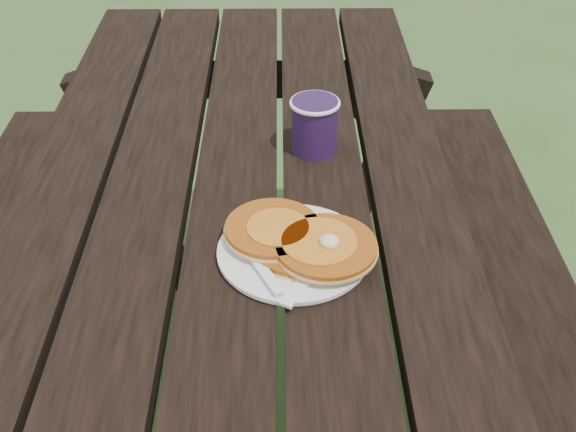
{
  "coord_description": "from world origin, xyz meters",
  "views": [
    {
      "loc": [
        0.08,
        -0.93,
        1.45
      ],
      "look_at": [
        0.09,
        -0.07,
        0.8
      ],
      "focal_mm": 45.0,
      "sensor_mm": 36.0,
      "label": 1
    }
  ],
  "objects_px": {
    "plate": "(294,252)",
    "coffee_cup": "(314,122)",
    "picnic_table": "(242,373)",
    "pancake_stack": "(301,240)"
  },
  "relations": [
    {
      "from": "plate",
      "to": "coffee_cup",
      "type": "bearing_deg",
      "value": 82.02
    },
    {
      "from": "picnic_table",
      "to": "plate",
      "type": "height_order",
      "value": "plate"
    },
    {
      "from": "plate",
      "to": "coffee_cup",
      "type": "distance_m",
      "value": 0.31
    },
    {
      "from": "pancake_stack",
      "to": "coffee_cup",
      "type": "distance_m",
      "value": 0.3
    },
    {
      "from": "picnic_table",
      "to": "plate",
      "type": "xyz_separation_m",
      "value": [
        0.1,
        -0.1,
        0.39
      ]
    },
    {
      "from": "picnic_table",
      "to": "coffee_cup",
      "type": "height_order",
      "value": "coffee_cup"
    },
    {
      "from": "plate",
      "to": "coffee_cup",
      "type": "relative_size",
      "value": 2.25
    },
    {
      "from": "coffee_cup",
      "to": "plate",
      "type": "bearing_deg",
      "value": -97.98
    },
    {
      "from": "pancake_stack",
      "to": "coffee_cup",
      "type": "bearing_deg",
      "value": 83.85
    },
    {
      "from": "picnic_table",
      "to": "coffee_cup",
      "type": "distance_m",
      "value": 0.5
    }
  ]
}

